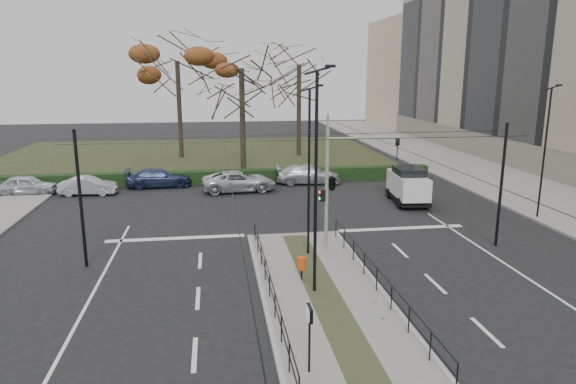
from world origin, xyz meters
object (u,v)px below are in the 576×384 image
litter_bin (302,264)px  parked_car_fifth (308,174)px  parked_car_second (88,186)px  rust_tree (177,61)px  parked_car_first (27,185)px  parked_car_third (159,178)px  streetlamp_median_near (316,182)px  streetlamp_sidewalk (545,151)px  info_panel (309,321)px  bare_tree_near (242,76)px  streetlamp_median_far (309,171)px  parked_car_fourth (239,181)px  white_van (408,184)px  bare_tree_center (299,71)px  traffic_light (334,181)px

litter_bin → parked_car_fifth: bearing=78.7°
parked_car_second → rust_tree: 18.27m
parked_car_first → parked_car_third: 8.90m
streetlamp_median_near → streetlamp_sidewalk: size_ratio=1.12×
info_panel → streetlamp_median_near: bearing=77.0°
litter_bin → info_panel: info_panel is taller
bare_tree_near → streetlamp_sidewalk: bearing=-43.5°
litter_bin → rust_tree: bearing=101.4°
streetlamp_median_far → parked_car_second: bearing=131.9°
info_panel → parked_car_third: size_ratio=0.41×
parked_car_fourth → parked_car_fifth: size_ratio=1.05×
streetlamp_median_far → streetlamp_sidewalk: 14.89m
white_van → bare_tree_center: size_ratio=0.38×
parked_car_first → bare_tree_near: (15.27, 4.50, 7.30)m
streetlamp_sidewalk → rust_tree: (-21.62, 25.15, 5.40)m
parked_car_first → bare_tree_near: 17.51m
parked_car_third → rust_tree: rust_tree is taller
parked_car_third → parked_car_fourth: 6.24m
parked_car_second → white_van: 21.73m
parked_car_third → streetlamp_median_near: bearing=-162.3°
bare_tree_center → bare_tree_near: bearing=-122.7°
streetlamp_sidewalk → parked_car_second: bearing=159.6°
litter_bin → bare_tree_near: size_ratio=0.08×
streetlamp_median_far → streetlamp_sidewalk: (14.28, 4.23, -0.07)m
bare_tree_center → litter_bin: bearing=-99.3°
parked_car_fourth → parked_car_fifth: parked_car_fourth is taller
streetlamp_median_far → parked_car_fourth: (-2.45, 13.90, -3.30)m
parked_car_first → parked_car_fifth: size_ratio=0.81×
parked_car_third → rust_tree: bearing=-7.1°
parked_car_fourth → bare_tree_near: size_ratio=0.46×
parked_car_third → parked_car_fifth: parked_car_fifth is taller
parked_car_fourth → traffic_light: bearing=-168.9°
streetlamp_sidewalk → bare_tree_center: bare_tree_center is taller
info_panel → parked_car_fifth: info_panel is taller
bare_tree_near → parked_car_fifth: (4.72, -3.69, -7.27)m
traffic_light → parked_car_fourth: size_ratio=1.09×
streetlamp_median_far → white_van: size_ratio=1.70×
streetlamp_median_near → parked_car_fourth: (-1.93, 18.01, -3.68)m
parked_car_fourth → bare_tree_center: (6.85, 15.24, 7.69)m
streetlamp_median_near → white_van: bearing=56.3°
parked_car_third → streetlamp_median_far: bearing=-156.1°
streetlamp_median_far → streetlamp_sidewalk: bearing=16.5°
white_van → rust_tree: (-15.54, 20.43, 8.13)m
parked_car_second → parked_car_fourth: 10.41m
info_panel → parked_car_third: (-6.51, 25.60, -0.99)m
white_van → rust_tree: rust_tree is taller
parked_car_second → bare_tree_near: bare_tree_near is taller
traffic_light → streetlamp_sidewalk: streetlamp_sidewalk is taller
streetlamp_median_near → parked_car_fourth: streetlamp_median_near is taller
parked_car_second → parked_car_fourth: parked_car_fourth is taller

